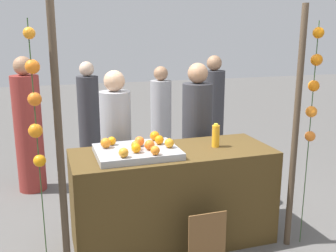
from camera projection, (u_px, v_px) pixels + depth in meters
name	position (u px, v px, depth m)	size (l,w,h in m)	color
ground_plane	(173.00, 239.00, 3.80)	(24.00, 24.00, 0.00)	#565451
stall_counter	(173.00, 196.00, 3.70)	(1.86, 0.73, 0.90)	#4C3819
orange_tray	(137.00, 152.00, 3.46)	(0.72, 0.56, 0.06)	#9EA0A5
orange_0	(155.00, 150.00, 3.27)	(0.08, 0.08, 0.08)	orange
orange_1	(140.00, 141.00, 3.52)	(0.09, 0.09, 0.09)	orange
orange_2	(112.00, 141.00, 3.55)	(0.08, 0.08, 0.08)	orange
orange_3	(136.00, 148.00, 3.32)	(0.08, 0.08, 0.08)	orange
orange_4	(150.00, 145.00, 3.40)	(0.09, 0.09, 0.09)	orange
orange_5	(155.00, 136.00, 3.70)	(0.09, 0.09, 0.09)	orange
orange_6	(106.00, 143.00, 3.46)	(0.09, 0.09, 0.09)	orange
orange_7	(136.00, 145.00, 3.40)	(0.08, 0.08, 0.08)	orange
orange_8	(159.00, 140.00, 3.57)	(0.08, 0.08, 0.08)	orange
orange_9	(124.00, 153.00, 3.20)	(0.08, 0.08, 0.08)	orange
orange_10	(169.00, 143.00, 3.47)	(0.08, 0.08, 0.08)	orange
juice_bottle	(216.00, 136.00, 3.69)	(0.07, 0.07, 0.23)	orange
chalkboard_sign	(207.00, 243.00, 3.23)	(0.33, 0.03, 0.55)	brown
vendor_left	(117.00, 151.00, 4.11)	(0.32, 0.32, 1.59)	#99999E
vendor_right	(197.00, 142.00, 4.39)	(0.33, 0.33, 1.64)	#333338
crowd_person_0	(28.00, 130.00, 4.83)	(0.34, 0.34, 1.68)	maroon
crowd_person_1	(161.00, 122.00, 5.65)	(0.30, 0.30, 1.50)	#99999E
crowd_person_2	(89.00, 119.00, 5.71)	(0.31, 0.31, 1.56)	#333338
crowd_person_3	(213.00, 114.00, 5.84)	(0.33, 0.33, 1.63)	#333338
canopy_post_left	(60.00, 153.00, 2.87)	(0.06, 0.06, 2.20)	#473828
canopy_post_right	(295.00, 132.00, 3.47)	(0.06, 0.06, 2.20)	#473828
garland_strand_left	(35.00, 104.00, 2.75)	(0.12, 0.11, 2.06)	#2D4C23
garland_strand_right	(314.00, 87.00, 3.40)	(0.11, 0.11, 2.06)	#2D4C23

